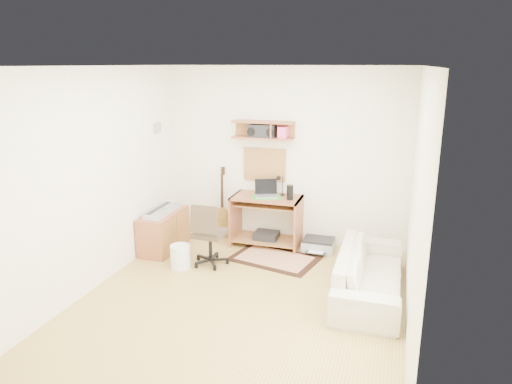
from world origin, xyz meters
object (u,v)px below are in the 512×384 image
(sofa, at_px, (370,265))
(printer, at_px, (319,245))
(cabinet, at_px, (164,231))
(desk, at_px, (266,221))
(task_chair, at_px, (210,233))

(sofa, bearing_deg, printer, 34.52)
(printer, height_order, sofa, sofa)
(cabinet, relative_size, printer, 2.00)
(desk, distance_m, cabinet, 1.51)
(task_chair, height_order, printer, task_chair)
(task_chair, distance_m, printer, 1.63)
(desk, relative_size, printer, 2.22)
(cabinet, distance_m, sofa, 3.01)
(desk, height_order, sofa, desk)
(cabinet, xyz_separation_m, printer, (2.17, 0.59, -0.19))
(task_chair, relative_size, sofa, 0.48)
(task_chair, distance_m, cabinet, 0.93)
(task_chair, relative_size, cabinet, 0.98)
(cabinet, height_order, printer, cabinet)
(sofa, bearing_deg, task_chair, 83.33)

